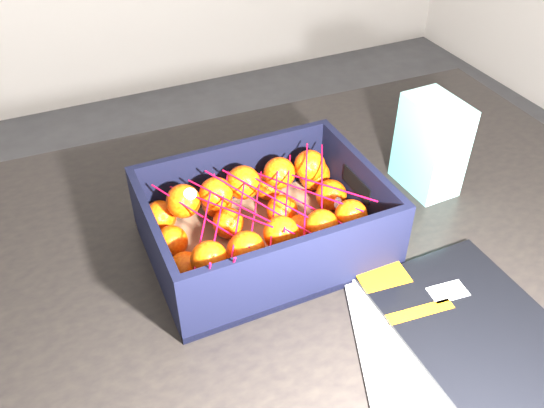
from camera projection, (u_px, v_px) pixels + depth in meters
name	position (u px, v px, depth m)	size (l,w,h in m)	color
ground	(292.00, 348.00, 1.66)	(3.50, 3.50, 0.00)	#363638
table	(311.00, 265.00, 1.02)	(1.22, 0.84, 0.75)	black
magazine_stack	(455.00, 336.00, 0.76)	(0.32, 0.34, 0.02)	silver
produce_crate	(264.00, 228.00, 0.89)	(0.36, 0.27, 0.12)	brown
clementine_heap	(265.00, 220.00, 0.88)	(0.34, 0.25, 0.10)	#FA4405
mesh_net	(262.00, 205.00, 0.85)	(0.29, 0.24, 0.09)	red
retail_carton	(431.00, 145.00, 0.99)	(0.08, 0.11, 0.17)	silver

